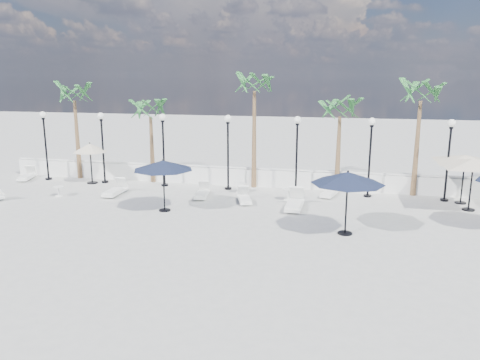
% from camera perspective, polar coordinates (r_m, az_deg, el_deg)
% --- Properties ---
extents(ground, '(100.00, 100.00, 0.00)m').
position_cam_1_polar(ground, '(18.30, -6.42, -5.87)').
color(ground, '#9D9C98').
rests_on(ground, ground).
extents(balustrade, '(26.00, 0.30, 1.01)m').
position_cam_1_polar(balustrade, '(25.13, -0.90, 0.44)').
color(balustrade, silver).
rests_on(balustrade, ground).
extents(lamppost_0, '(0.36, 0.36, 3.84)m').
position_cam_1_polar(lamppost_0, '(28.25, -22.70, 4.99)').
color(lamppost_0, black).
rests_on(lamppost_0, ground).
extents(lamppost_1, '(0.36, 0.36, 3.84)m').
position_cam_1_polar(lamppost_1, '(26.39, -16.45, 4.97)').
color(lamppost_1, black).
rests_on(lamppost_1, ground).
extents(lamppost_2, '(0.36, 0.36, 3.84)m').
position_cam_1_polar(lamppost_2, '(24.89, -9.35, 4.89)').
color(lamppost_2, black).
rests_on(lamppost_2, ground).
extents(lamppost_3, '(0.36, 0.36, 3.84)m').
position_cam_1_polar(lamppost_3, '(23.81, -1.48, 4.70)').
color(lamppost_3, black).
rests_on(lamppost_3, ground).
extents(lamppost_4, '(0.36, 0.36, 3.84)m').
position_cam_1_polar(lamppost_4, '(23.22, 6.95, 4.41)').
color(lamppost_4, black).
rests_on(lamppost_4, ground).
extents(lamppost_5, '(0.36, 0.36, 3.84)m').
position_cam_1_polar(lamppost_5, '(23.14, 15.62, 4.01)').
color(lamppost_5, black).
rests_on(lamppost_5, ground).
extents(lamppost_6, '(0.36, 0.36, 3.84)m').
position_cam_1_polar(lamppost_6, '(23.59, 24.14, 3.52)').
color(lamppost_6, black).
rests_on(lamppost_6, ground).
extents(palm_0, '(2.60, 2.60, 5.50)m').
position_cam_1_polar(palm_0, '(27.92, -19.56, 9.37)').
color(palm_0, brown).
rests_on(palm_0, ground).
extents(palm_1, '(2.60, 2.60, 4.70)m').
position_cam_1_polar(palm_1, '(25.88, -10.86, 7.93)').
color(palm_1, brown).
rests_on(palm_1, ground).
extents(palm_2, '(2.60, 2.60, 6.10)m').
position_cam_1_polar(palm_2, '(24.12, 1.77, 11.06)').
color(palm_2, brown).
rests_on(palm_2, ground).
extents(palm_3, '(2.60, 2.60, 4.90)m').
position_cam_1_polar(palm_3, '(23.74, 12.10, 7.95)').
color(palm_3, brown).
rests_on(palm_3, ground).
extents(palm_4, '(2.60, 2.60, 5.70)m').
position_cam_1_polar(palm_4, '(23.95, 21.18, 9.29)').
color(palm_4, brown).
rests_on(palm_4, ground).
extents(lounger_0, '(1.02, 1.78, 0.64)m').
position_cam_1_polar(lounger_0, '(29.07, -24.53, 0.45)').
color(lounger_0, white).
rests_on(lounger_0, ground).
extents(lounger_2, '(0.63, 1.83, 0.68)m').
position_cam_1_polar(lounger_2, '(23.90, -14.95, -1.23)').
color(lounger_2, white).
rests_on(lounger_2, ground).
extents(lounger_3, '(1.00, 1.69, 0.60)m').
position_cam_1_polar(lounger_3, '(21.74, 0.55, -2.23)').
color(lounger_3, white).
rests_on(lounger_3, ground).
extents(lounger_4, '(0.70, 2.07, 0.77)m').
position_cam_1_polar(lounger_4, '(20.83, 6.67, -2.82)').
color(lounger_4, white).
rests_on(lounger_4, ground).
extents(lounger_5, '(0.79, 1.74, 0.63)m').
position_cam_1_polar(lounger_5, '(22.72, -4.65, -1.59)').
color(lounger_5, white).
rests_on(lounger_5, ground).
extents(lounger_6, '(0.92, 1.72, 0.61)m').
position_cam_1_polar(lounger_6, '(23.28, 10.91, -1.45)').
color(lounger_6, white).
rests_on(lounger_6, ground).
extents(side_table_0, '(0.51, 0.51, 0.50)m').
position_cam_1_polar(side_table_0, '(24.45, -21.26, -1.19)').
color(side_table_0, white).
rests_on(side_table_0, ground).
extents(side_table_1, '(0.54, 0.54, 0.53)m').
position_cam_1_polar(side_table_1, '(23.48, -0.05, -0.81)').
color(side_table_1, white).
rests_on(side_table_1, ground).
extents(side_table_2, '(0.58, 0.58, 0.56)m').
position_cam_1_polar(side_table_2, '(22.19, 5.95, -1.62)').
color(side_table_2, white).
rests_on(side_table_2, ground).
extents(parasol_navy_left, '(2.60, 2.60, 2.29)m').
position_cam_1_polar(parasol_navy_left, '(20.26, -9.36, 1.77)').
color(parasol_navy_left, black).
rests_on(parasol_navy_left, ground).
extents(parasol_navy_mid, '(2.70, 2.70, 2.42)m').
position_cam_1_polar(parasol_navy_mid, '(17.43, 13.00, 0.21)').
color(parasol_navy_mid, black).
rests_on(parasol_navy_mid, ground).
extents(parasol_cream_sq_a, '(4.96, 4.96, 2.44)m').
position_cam_1_polar(parasol_cream_sq_a, '(23.48, 25.78, 2.74)').
color(parasol_cream_sq_a, black).
rests_on(parasol_cream_sq_a, ground).
extents(parasol_cream_sq_b, '(4.96, 4.96, 2.48)m').
position_cam_1_polar(parasol_cream_sq_b, '(22.39, 26.62, 2.33)').
color(parasol_cream_sq_b, black).
rests_on(parasol_cream_sq_b, ground).
extents(parasol_cream_small, '(1.84, 1.84, 2.26)m').
position_cam_1_polar(parasol_cream_small, '(26.51, -17.82, 3.69)').
color(parasol_cream_small, black).
rests_on(parasol_cream_small, ground).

